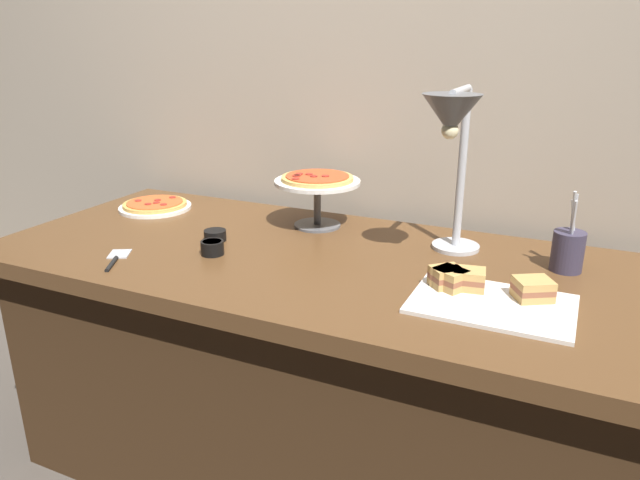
# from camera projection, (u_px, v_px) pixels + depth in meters

# --- Properties ---
(ground_plane) EXTENTS (8.00, 8.00, 0.00)m
(ground_plane) POSITION_uv_depth(u_px,v_px,m) (311.00, 468.00, 1.96)
(ground_plane) COLOR #4C443D
(back_wall) EXTENTS (4.40, 0.04, 2.40)m
(back_wall) POSITION_uv_depth(u_px,v_px,m) (373.00, 86.00, 1.99)
(back_wall) COLOR tan
(back_wall) RESTS_ON ground_plane
(buffet_table) EXTENTS (1.90, 0.84, 0.76)m
(buffet_table) POSITION_uv_depth(u_px,v_px,m) (310.00, 367.00, 1.83)
(buffet_table) COLOR brown
(buffet_table) RESTS_ON ground_plane
(heat_lamp) EXTENTS (0.15, 0.33, 0.48)m
(heat_lamp) POSITION_uv_depth(u_px,v_px,m) (453.00, 132.00, 1.51)
(heat_lamp) COLOR #B7BABF
(heat_lamp) RESTS_ON buffet_table
(pizza_plate_front) EXTENTS (0.26, 0.26, 0.03)m
(pizza_plate_front) POSITION_uv_depth(u_px,v_px,m) (155.00, 206.00, 2.15)
(pizza_plate_front) COLOR white
(pizza_plate_front) RESTS_ON buffet_table
(pizza_plate_center) EXTENTS (0.28, 0.28, 0.18)m
(pizza_plate_center) POSITION_uv_depth(u_px,v_px,m) (317.00, 185.00, 1.92)
(pizza_plate_center) COLOR #595B60
(pizza_plate_center) RESTS_ON buffet_table
(sandwich_platter) EXTENTS (0.37, 0.26, 0.06)m
(sandwich_platter) POSITION_uv_depth(u_px,v_px,m) (484.00, 292.00, 1.41)
(sandwich_platter) COLOR white
(sandwich_platter) RESTS_ON buffet_table
(sauce_cup_near) EXTENTS (0.07, 0.07, 0.03)m
(sauce_cup_near) POSITION_uv_depth(u_px,v_px,m) (215.00, 235.00, 1.82)
(sauce_cup_near) COLOR black
(sauce_cup_near) RESTS_ON buffet_table
(sauce_cup_far) EXTENTS (0.07, 0.07, 0.04)m
(sauce_cup_far) POSITION_uv_depth(u_px,v_px,m) (212.00, 247.00, 1.70)
(sauce_cup_far) COLOR black
(sauce_cup_far) RESTS_ON buffet_table
(utensil_holder) EXTENTS (0.08, 0.08, 0.23)m
(utensil_holder) POSITION_uv_depth(u_px,v_px,m) (568.00, 250.00, 1.57)
(utensil_holder) COLOR #383347
(utensil_holder) RESTS_ON buffet_table
(serving_spatula) EXTENTS (0.11, 0.17, 0.01)m
(serving_spatula) POSITION_uv_depth(u_px,v_px,m) (116.00, 259.00, 1.67)
(serving_spatula) COLOR #B7BABF
(serving_spatula) RESTS_ON buffet_table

